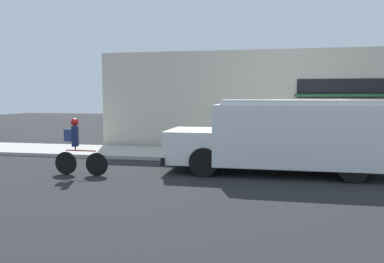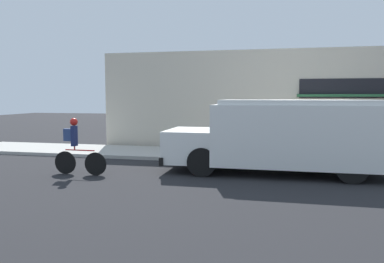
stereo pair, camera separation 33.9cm
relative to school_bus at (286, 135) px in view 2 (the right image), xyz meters
The scene contains 5 objects.
ground_plane 1.93m from the school_bus, 59.10° to the left, with size 70.00×70.00×0.00m, color #232326.
sidewalk 3.03m from the school_bus, 73.74° to the left, with size 28.00×2.78×0.13m.
storefront 4.61m from the school_bus, 79.39° to the left, with size 17.33×0.74×4.25m.
school_bus is the anchor object (origin of this frame).
cyclist 6.23m from the school_bus, 165.77° to the right, with size 1.67×0.23×1.68m.
Camera 2 is at (-1.09, -12.77, 2.30)m, focal length 35.00 mm.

